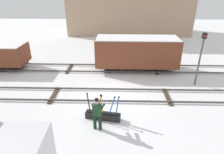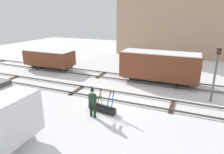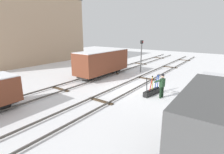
{
  "view_description": "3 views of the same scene",
  "coord_description": "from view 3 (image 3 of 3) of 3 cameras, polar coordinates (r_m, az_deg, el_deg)",
  "views": [
    {
      "loc": [
        0.41,
        -10.39,
        6.27
      ],
      "look_at": [
        0.1,
        0.65,
        1.02
      ],
      "focal_mm": 31.25,
      "sensor_mm": 36.0,
      "label": 1
    },
    {
      "loc": [
        4.27,
        -11.55,
        5.51
      ],
      "look_at": [
        -0.73,
        0.35,
        1.35
      ],
      "focal_mm": 30.74,
      "sensor_mm": 36.0,
      "label": 2
    },
    {
      "loc": [
        -11.82,
        -6.93,
        4.51
      ],
      "look_at": [
        -0.29,
        1.4,
        0.78
      ],
      "focal_mm": 27.9,
      "sensor_mm": 36.0,
      "label": 3
    }
  ],
  "objects": [
    {
      "name": "signal_post",
      "position": [
        19.81,
        9.6,
        7.82
      ],
      "size": [
        0.24,
        0.32,
        3.58
      ],
      "color": "#4C4C4C",
      "rests_on": "ground_plane"
    },
    {
      "name": "track_siding_near",
      "position": [
        16.85,
        -7.26,
        -0.59
      ],
      "size": [
        44.0,
        1.94,
        0.18
      ],
      "color": "#4C4742",
      "rests_on": "ground_plane"
    },
    {
      "name": "ground_plane",
      "position": [
        14.43,
        5.21,
        -3.6
      ],
      "size": [
        60.0,
        60.0,
        0.0
      ],
      "primitive_type": "plane",
      "color": "white"
    },
    {
      "name": "switch_lever_frame",
      "position": [
        13.16,
        13.01,
        -4.59
      ],
      "size": [
        1.84,
        0.66,
        1.45
      ],
      "rotation": [
        0.0,
        0.0,
        -0.17
      ],
      "color": "black",
      "rests_on": "ground_plane"
    },
    {
      "name": "rail_worker",
      "position": [
        12.52,
        15.99,
        -2.35
      ],
      "size": [
        0.62,
        0.69,
        1.72
      ],
      "rotation": [
        0.0,
        0.0,
        -0.17
      ],
      "color": "black",
      "rests_on": "ground_plane"
    },
    {
      "name": "apartment_building",
      "position": [
        28.35,
        -25.88,
        14.0
      ],
      "size": [
        16.64,
        5.63,
        9.73
      ],
      "color": "tan",
      "rests_on": "ground_plane"
    },
    {
      "name": "freight_car_near_switch",
      "position": [
        17.97,
        -3.21,
        5.03
      ],
      "size": [
        6.35,
        2.22,
        2.65
      ],
      "rotation": [
        0.0,
        0.0,
        -0.01
      ],
      "color": "#2D2B28",
      "rests_on": "ground_plane"
    },
    {
      "name": "delivery_truck",
      "position": [
        7.6,
        31.62,
        -10.61
      ],
      "size": [
        6.42,
        2.58,
        2.66
      ],
      "rotation": [
        0.0,
        0.0,
        0.02
      ],
      "color": "silver",
      "rests_on": "ground_plane"
    },
    {
      "name": "track_main_line",
      "position": [
        14.39,
        5.22,
        -3.2
      ],
      "size": [
        44.0,
        1.94,
        0.18
      ],
      "color": "#4C4742",
      "rests_on": "ground_plane"
    }
  ]
}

